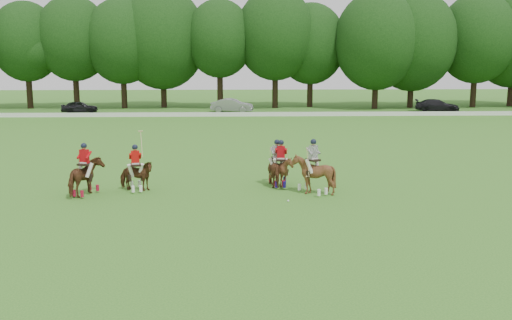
{
  "coord_description": "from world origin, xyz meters",
  "views": [
    {
      "loc": [
        1.63,
        -21.16,
        5.92
      ],
      "look_at": [
        2.61,
        4.2,
        1.4
      ],
      "focal_mm": 40.0,
      "sensor_mm": 36.0,
      "label": 1
    }
  ],
  "objects_px": {
    "polo_stripe_a": "(277,169)",
    "polo_red_a": "(85,177)",
    "car_mid": "(232,106)",
    "car_left": "(80,107)",
    "car_right": "(437,105)",
    "polo_red_b": "(136,175)",
    "polo_red_c": "(281,170)",
    "polo_ball": "(288,201)",
    "polo_stripe_b": "(313,174)"
  },
  "relations": [
    {
      "from": "car_mid",
      "to": "polo_stripe_a",
      "type": "height_order",
      "value": "polo_stripe_a"
    },
    {
      "from": "car_mid",
      "to": "polo_stripe_b",
      "type": "bearing_deg",
      "value": -165.09
    },
    {
      "from": "car_mid",
      "to": "polo_red_b",
      "type": "height_order",
      "value": "polo_red_b"
    },
    {
      "from": "car_mid",
      "to": "car_right",
      "type": "bearing_deg",
      "value": -80.46
    },
    {
      "from": "polo_red_c",
      "to": "polo_ball",
      "type": "bearing_deg",
      "value": -88.56
    },
    {
      "from": "polo_red_c",
      "to": "polo_stripe_b",
      "type": "distance_m",
      "value": 1.99
    },
    {
      "from": "car_left",
      "to": "car_right",
      "type": "distance_m",
      "value": 40.04
    },
    {
      "from": "polo_red_a",
      "to": "car_right",
      "type": "bearing_deg",
      "value": 52.91
    },
    {
      "from": "car_mid",
      "to": "polo_ball",
      "type": "height_order",
      "value": "car_mid"
    },
    {
      "from": "polo_red_c",
      "to": "polo_stripe_a",
      "type": "xyz_separation_m",
      "value": [
        -0.18,
        0.21,
        0.0
      ]
    },
    {
      "from": "car_mid",
      "to": "car_left",
      "type": "bearing_deg",
      "value": 99.54
    },
    {
      "from": "polo_stripe_b",
      "to": "polo_ball",
      "type": "height_order",
      "value": "polo_stripe_b"
    },
    {
      "from": "car_left",
      "to": "polo_stripe_b",
      "type": "distance_m",
      "value": 44.19
    },
    {
      "from": "car_mid",
      "to": "car_right",
      "type": "xyz_separation_m",
      "value": [
        23.19,
        0.0,
        -0.06
      ]
    },
    {
      "from": "polo_ball",
      "to": "car_left",
      "type": "bearing_deg",
      "value": 115.48
    },
    {
      "from": "car_left",
      "to": "polo_red_b",
      "type": "height_order",
      "value": "polo_red_b"
    },
    {
      "from": "polo_stripe_a",
      "to": "polo_stripe_b",
      "type": "distance_m",
      "value": 2.27
    },
    {
      "from": "polo_red_c",
      "to": "polo_ball",
      "type": "distance_m",
      "value": 2.99
    },
    {
      "from": "polo_stripe_b",
      "to": "polo_ball",
      "type": "bearing_deg",
      "value": -131.33
    },
    {
      "from": "polo_red_b",
      "to": "polo_stripe_a",
      "type": "bearing_deg",
      "value": 7.58
    },
    {
      "from": "car_right",
      "to": "polo_red_a",
      "type": "relative_size",
      "value": 2.09
    },
    {
      "from": "polo_stripe_a",
      "to": "polo_red_a",
      "type": "bearing_deg",
      "value": -169.33
    },
    {
      "from": "polo_red_c",
      "to": "polo_red_a",
      "type": "bearing_deg",
      "value": -170.89
    },
    {
      "from": "car_left",
      "to": "polo_red_c",
      "type": "relative_size",
      "value": 1.76
    },
    {
      "from": "polo_red_b",
      "to": "polo_red_c",
      "type": "bearing_deg",
      "value": 5.59
    },
    {
      "from": "polo_stripe_b",
      "to": "polo_red_c",
      "type": "bearing_deg",
      "value": 130.4
    },
    {
      "from": "car_right",
      "to": "polo_red_b",
      "type": "height_order",
      "value": "polo_red_b"
    },
    {
      "from": "polo_ball",
      "to": "car_mid",
      "type": "bearing_deg",
      "value": 93.48
    },
    {
      "from": "polo_stripe_b",
      "to": "polo_ball",
      "type": "relative_size",
      "value": 27.3
    },
    {
      "from": "polo_ball",
      "to": "polo_red_a",
      "type": "bearing_deg",
      "value": 170.25
    },
    {
      "from": "polo_stripe_a",
      "to": "polo_ball",
      "type": "bearing_deg",
      "value": -85.4
    },
    {
      "from": "polo_red_b",
      "to": "polo_stripe_b",
      "type": "height_order",
      "value": "polo_red_b"
    },
    {
      "from": "polo_red_b",
      "to": "polo_ball",
      "type": "xyz_separation_m",
      "value": [
        6.7,
        -2.25,
        -0.7
      ]
    },
    {
      "from": "polo_stripe_b",
      "to": "polo_red_b",
      "type": "bearing_deg",
      "value": 173.74
    },
    {
      "from": "polo_stripe_b",
      "to": "car_left",
      "type": "bearing_deg",
      "value": 117.68
    },
    {
      "from": "car_mid",
      "to": "polo_red_b",
      "type": "bearing_deg",
      "value": -176.78
    },
    {
      "from": "car_left",
      "to": "polo_red_b",
      "type": "relative_size",
      "value": 1.46
    },
    {
      "from": "car_right",
      "to": "polo_red_c",
      "type": "relative_size",
      "value": 2.2
    },
    {
      "from": "car_left",
      "to": "car_right",
      "type": "height_order",
      "value": "car_right"
    },
    {
      "from": "polo_red_b",
      "to": "polo_red_a",
      "type": "bearing_deg",
      "value": -160.16
    },
    {
      "from": "car_right",
      "to": "polo_ball",
      "type": "distance_m",
      "value": 45.52
    },
    {
      "from": "polo_red_a",
      "to": "polo_red_b",
      "type": "relative_size",
      "value": 0.87
    },
    {
      "from": "car_mid",
      "to": "polo_red_a",
      "type": "height_order",
      "value": "polo_red_a"
    },
    {
      "from": "car_left",
      "to": "car_right",
      "type": "xyz_separation_m",
      "value": [
        40.04,
        0.0,
        0.04
      ]
    },
    {
      "from": "car_mid",
      "to": "polo_red_a",
      "type": "xyz_separation_m",
      "value": [
        -6.3,
        -39.01,
        0.07
      ]
    },
    {
      "from": "polo_red_a",
      "to": "polo_stripe_a",
      "type": "distance_m",
      "value": 8.66
    },
    {
      "from": "polo_ball",
      "to": "polo_red_c",
      "type": "bearing_deg",
      "value": 91.44
    },
    {
      "from": "polo_red_b",
      "to": "polo_ball",
      "type": "distance_m",
      "value": 7.1
    },
    {
      "from": "car_mid",
      "to": "polo_ball",
      "type": "bearing_deg",
      "value": -166.98
    },
    {
      "from": "car_right",
      "to": "polo_red_a",
      "type": "distance_m",
      "value": 48.91
    }
  ]
}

